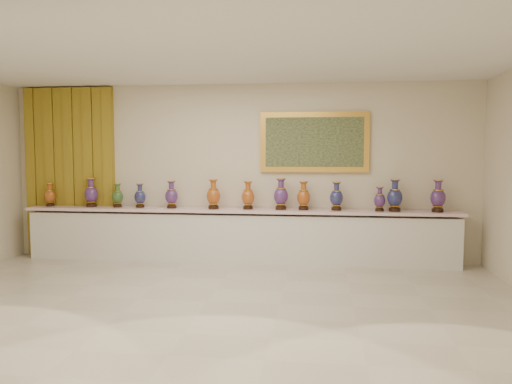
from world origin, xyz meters
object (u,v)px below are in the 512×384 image
counter (237,236)px  vase_1 (91,194)px  vase_0 (50,196)px  vase_2 (118,197)px

counter → vase_1: size_ratio=14.54×
vase_1 → counter: bearing=-0.2°
vase_0 → vase_2: (1.25, -0.01, 0.00)m
vase_1 → vase_2: size_ratio=1.22×
vase_2 → vase_0: bearing=179.7°
vase_0 → vase_2: vase_2 is taller
vase_1 → vase_2: (0.48, -0.00, -0.04)m
vase_0 → vase_1: vase_1 is taller
counter → vase_1: bearing=179.8°
counter → vase_0: vase_0 is taller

